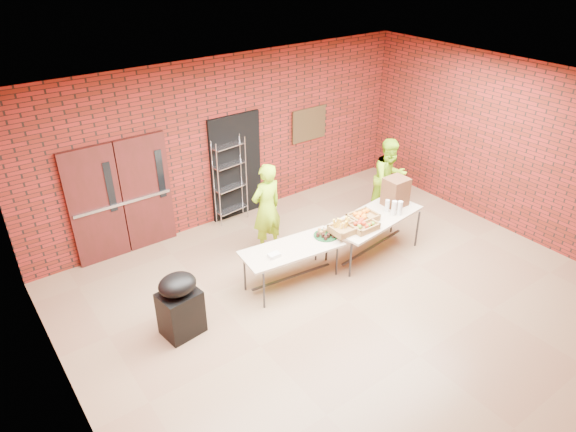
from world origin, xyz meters
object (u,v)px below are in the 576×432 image
object	(u,v)px
table_left	(292,251)
volunteer_man	(389,179)
table_right	(375,220)
wire_rack	(230,181)
coffee_dispenser	(396,192)
volunteer_woman	(267,208)
covered_grill	(180,304)

from	to	relation	value
table_left	volunteer_man	xyz separation A→B (m)	(2.90, 0.70, 0.20)
table_right	wire_rack	bearing A→B (deg)	111.62
volunteer_man	coffee_dispenser	bearing A→B (deg)	-121.95
coffee_dispenser	volunteer_woman	world-z (taller)	volunteer_woman
wire_rack	volunteer_woman	bearing A→B (deg)	-99.26
wire_rack	table_left	world-z (taller)	wire_rack
covered_grill	table_left	bearing A→B (deg)	-6.62
table_left	covered_grill	xyz separation A→B (m)	(-1.98, -0.03, -0.12)
volunteer_woman	coffee_dispenser	bearing A→B (deg)	147.10
covered_grill	volunteer_woman	distance (m)	2.51
wire_rack	covered_grill	distance (m)	3.32
coffee_dispenser	table_right	bearing A→B (deg)	-169.78
covered_grill	volunteer_woman	xyz separation A→B (m)	(2.23, 1.10, 0.34)
wire_rack	coffee_dispenser	size ratio (longest dim) A/B	3.32
coffee_dispenser	volunteer_man	bearing A→B (deg)	49.86
wire_rack	volunteer_man	size ratio (longest dim) A/B	1.06
table_left	wire_rack	bearing A→B (deg)	89.73
covered_grill	table_right	bearing A→B (deg)	-9.23
volunteer_man	covered_grill	bearing A→B (deg)	-163.34
wire_rack	coffee_dispenser	xyz separation A→B (m)	(2.00, -2.41, 0.15)
covered_grill	volunteer_man	size ratio (longest dim) A/B	0.61
table_left	volunteer_woman	xyz separation A→B (m)	(0.24, 1.07, 0.22)
table_right	volunteer_woman	world-z (taller)	volunteer_woman
table_left	covered_grill	world-z (taller)	covered_grill
wire_rack	coffee_dispenser	distance (m)	3.14
table_right	covered_grill	bearing A→B (deg)	170.59
covered_grill	wire_rack	bearing A→B (deg)	39.28
volunteer_woman	covered_grill	bearing A→B (deg)	21.90
table_left	table_right	xyz separation A→B (m)	(1.69, -0.14, 0.07)
volunteer_man	wire_rack	bearing A→B (deg)	155.61
coffee_dispenser	wire_rack	bearing A→B (deg)	129.64
wire_rack	volunteer_man	xyz separation A→B (m)	(2.62, -1.68, -0.05)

